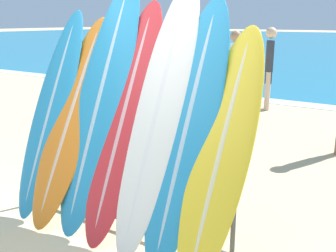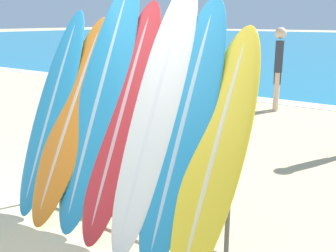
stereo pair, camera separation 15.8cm
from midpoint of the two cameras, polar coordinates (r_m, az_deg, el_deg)
surfboard_rack at (r=3.76m, az=-5.90°, el=-8.58°), size 2.31×0.04×0.85m
surfboard_slot_0 at (r=4.31m, az=-15.43°, el=2.18°), size 0.49×1.01×2.09m
surfboard_slot_1 at (r=4.08m, az=-12.71°, el=1.15°), size 0.57×1.14×2.02m
surfboard_slot_2 at (r=3.86m, az=-8.79°, el=3.47°), size 0.59×1.13×2.40m
surfboard_slot_3 at (r=3.64m, az=-5.46°, el=0.97°), size 0.52×1.08×2.17m
surfboard_slot_4 at (r=3.43m, az=-0.57°, el=1.88°), size 0.50×1.18×2.37m
surfboard_slot_5 at (r=3.26m, az=3.56°, el=-0.50°), size 0.52×1.08×2.18m
surfboard_slot_6 at (r=3.09m, az=8.44°, el=-3.82°), size 0.49×1.10×1.95m
person_mid_beach at (r=9.04m, az=16.22°, el=8.35°), size 0.24×0.30×1.82m
person_far_left at (r=8.48m, az=11.31°, el=8.03°), size 0.28×0.30×1.76m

